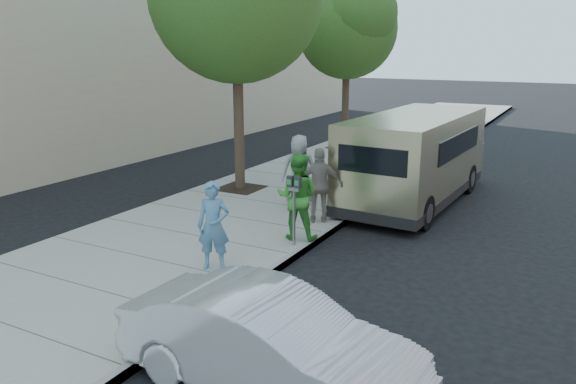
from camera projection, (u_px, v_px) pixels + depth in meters
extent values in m
plane|color=black|center=(267.00, 229.00, 12.92)|extent=(120.00, 120.00, 0.00)
cube|color=gray|center=(231.00, 219.00, 13.36)|extent=(5.00, 60.00, 0.15)
cube|color=gray|center=(324.00, 235.00, 12.24)|extent=(0.12, 60.00, 0.16)
cube|color=black|center=(240.00, 188.00, 15.99)|extent=(1.20, 1.20, 0.01)
cylinder|color=#38281E|center=(239.00, 119.00, 15.49)|extent=(0.28, 0.28, 3.96)
cube|color=black|center=(344.00, 147.00, 22.45)|extent=(1.20, 1.20, 0.01)
cylinder|color=#38281E|center=(345.00, 103.00, 22.01)|extent=(0.28, 0.28, 3.52)
sphere|color=#28541C|center=(347.00, 29.00, 21.30)|extent=(3.80, 3.80, 3.80)
sphere|color=#28541C|center=(359.00, 14.00, 20.55)|extent=(2.85, 2.85, 2.85)
sphere|color=#28541C|center=(341.00, 21.00, 21.88)|extent=(2.66, 2.66, 2.66)
cylinder|color=gray|center=(294.00, 218.00, 11.28)|extent=(0.06, 0.06, 1.14)
cube|color=gray|center=(294.00, 189.00, 11.12)|extent=(0.23, 0.07, 0.08)
cube|color=#2D2D30|center=(290.00, 181.00, 11.13)|extent=(0.13, 0.11, 0.22)
cube|color=#2D2D30|center=(298.00, 183.00, 11.04)|extent=(0.13, 0.11, 0.22)
cube|color=beige|center=(415.00, 156.00, 14.68)|extent=(2.44, 5.91, 2.14)
cube|color=beige|center=(448.00, 156.00, 17.44)|extent=(2.01, 0.69, 0.91)
cube|color=black|center=(372.00, 161.00, 12.18)|extent=(1.61, 0.10, 0.59)
cylinder|color=black|center=(404.00, 171.00, 16.97)|extent=(0.32, 0.83, 0.82)
cylinder|color=black|center=(468.00, 179.00, 16.01)|extent=(0.32, 0.83, 0.82)
cylinder|color=black|center=(348.00, 201.00, 13.70)|extent=(0.32, 0.83, 0.82)
cylinder|color=black|center=(424.00, 213.00, 12.75)|extent=(0.32, 0.83, 0.82)
imported|color=silver|center=(269.00, 344.00, 6.71)|extent=(3.90, 1.51, 1.27)
imported|color=teal|center=(214.00, 226.00, 10.06)|extent=(0.70, 0.59, 1.62)
imported|color=green|center=(297.00, 197.00, 11.62)|extent=(1.03, 0.90, 1.81)
imported|color=gray|center=(299.00, 170.00, 14.19)|extent=(1.04, 0.96, 1.79)
imported|color=gray|center=(320.00, 185.00, 12.72)|extent=(1.09, 0.85, 1.73)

